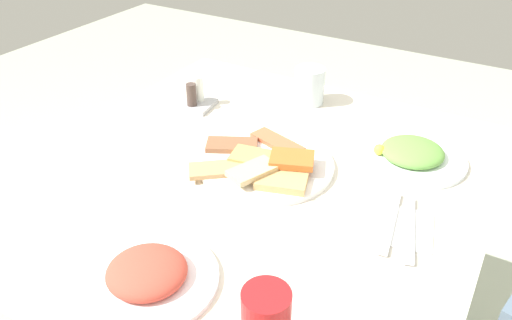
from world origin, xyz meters
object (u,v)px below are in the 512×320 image
at_px(pide_platter, 264,163).
at_px(dining_table, 249,207).
at_px(paper_napkin, 399,227).
at_px(spoon, 409,228).
at_px(salad_plate_greens, 412,154).
at_px(salad_plate_rice, 147,275).
at_px(drinking_glass, 309,86).
at_px(condiment_caddy, 196,99).
at_px(fork, 390,222).

bearing_deg(pide_platter, dining_table, -19.53).
height_order(pide_platter, paper_napkin, pide_platter).
bearing_deg(spoon, salad_plate_greens, 179.99).
distance_m(salad_plate_greens, spoon, 0.25).
relative_size(salad_plate_rice, drinking_glass, 2.35).
bearing_deg(salad_plate_greens, drinking_glass, -114.58).
relative_size(pide_platter, spoon, 1.62).
xyz_separation_m(paper_napkin, condiment_caddy, (-0.21, -0.62, 0.02)).
relative_size(salad_plate_greens, salad_plate_rice, 1.04).
relative_size(salad_plate_rice, fork, 1.23).
xyz_separation_m(dining_table, spoon, (0.01, 0.34, 0.09)).
bearing_deg(salad_plate_greens, condiment_caddy, -87.18).
distance_m(fork, spoon, 0.04).
distance_m(drinking_glass, paper_napkin, 0.54).
height_order(dining_table, paper_napkin, paper_napkin).
xyz_separation_m(salad_plate_rice, drinking_glass, (-0.73, -0.06, 0.03)).
bearing_deg(drinking_glass, salad_plate_greens, 65.42).
height_order(dining_table, fork, fork).
bearing_deg(salad_plate_greens, salad_plate_rice, -24.38).
relative_size(fork, condiment_caddy, 1.85).
bearing_deg(drinking_glass, salad_plate_rice, 4.64).
bearing_deg(salad_plate_rice, fork, 139.19).
bearing_deg(paper_napkin, spoon, 90.00).
height_order(salad_plate_greens, drinking_glass, drinking_glass).
xyz_separation_m(pide_platter, paper_napkin, (0.05, 0.31, -0.01)).
xyz_separation_m(pide_platter, fork, (0.05, 0.29, -0.01)).
distance_m(salad_plate_greens, fork, 0.24).
relative_size(salad_plate_greens, drinking_glass, 2.44).
xyz_separation_m(paper_napkin, spoon, (0.00, 0.02, 0.00)).
relative_size(dining_table, paper_napkin, 8.41).
xyz_separation_m(drinking_glass, spoon, (0.39, 0.39, -0.04)).
relative_size(pide_platter, paper_napkin, 2.58).
height_order(pide_platter, spoon, pide_platter).
bearing_deg(salad_plate_greens, pide_platter, -53.75).
relative_size(paper_napkin, condiment_caddy, 1.19).
distance_m(pide_platter, condiment_caddy, 0.35).
relative_size(dining_table, pide_platter, 3.26).
relative_size(dining_table, drinking_glass, 10.33).
relative_size(dining_table, salad_plate_rice, 4.40).
bearing_deg(fork, salad_plate_greens, 177.22).
bearing_deg(salad_plate_greens, spoon, 15.19).
bearing_deg(dining_table, fork, 88.84).
xyz_separation_m(salad_plate_greens, fork, (0.24, 0.03, -0.01)).
distance_m(paper_napkin, spoon, 0.02).
height_order(salad_plate_greens, condiment_caddy, condiment_caddy).
distance_m(pide_platter, paper_napkin, 0.32).
xyz_separation_m(salad_plate_rice, spoon, (-0.34, 0.33, -0.01)).
bearing_deg(condiment_caddy, salad_plate_greens, 92.82).
xyz_separation_m(fork, spoon, (0.00, 0.04, 0.00)).
bearing_deg(dining_table, paper_napkin, 88.91).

